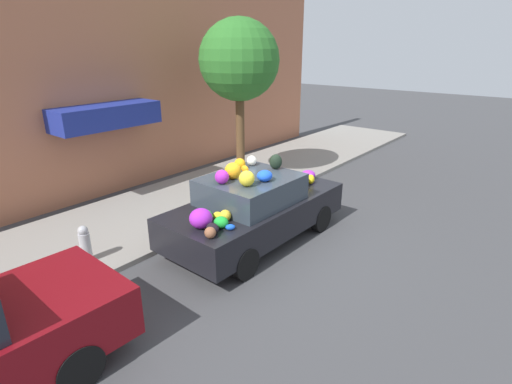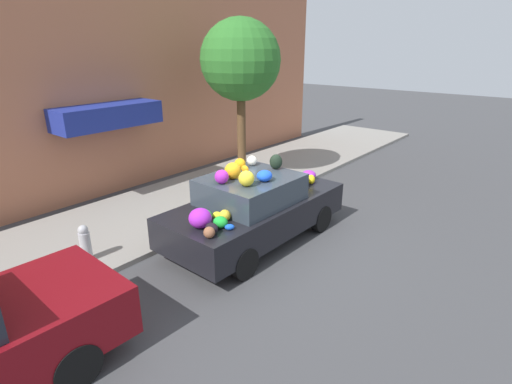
# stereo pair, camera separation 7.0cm
# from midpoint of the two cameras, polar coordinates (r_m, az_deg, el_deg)

# --- Properties ---
(ground_plane) EXTENTS (60.00, 60.00, 0.00)m
(ground_plane) POSITION_cam_midpoint_polar(r_m,az_deg,el_deg) (8.41, -0.28, -6.78)
(ground_plane) COLOR #424244
(sidewalk_curb) EXTENTS (24.00, 3.20, 0.10)m
(sidewalk_curb) POSITION_cam_midpoint_polar(r_m,az_deg,el_deg) (10.16, -12.17, -1.99)
(sidewalk_curb) COLOR gray
(sidewalk_curb) RESTS_ON ground
(building_facade) EXTENTS (18.00, 1.20, 6.08)m
(building_facade) POSITION_cam_midpoint_polar(r_m,az_deg,el_deg) (11.29, -20.86, 14.90)
(building_facade) COLOR #B26B4C
(building_facade) RESTS_ON ground
(street_tree) EXTENTS (2.16, 2.16, 4.42)m
(street_tree) POSITION_cam_midpoint_polar(r_m,az_deg,el_deg) (11.14, -2.60, 18.19)
(street_tree) COLOR brown
(street_tree) RESTS_ON sidewalk_curb
(fire_hydrant) EXTENTS (0.20, 0.20, 0.70)m
(fire_hydrant) POSITION_cam_midpoint_polar(r_m,az_deg,el_deg) (7.93, -23.47, -6.80)
(fire_hydrant) COLOR #B2B2B7
(fire_hydrant) RESTS_ON sidewalk_curb
(art_car) EXTENTS (4.03, 1.83, 1.74)m
(art_car) POSITION_cam_midpoint_polar(r_m,az_deg,el_deg) (8.06, -0.45, -2.20)
(art_car) COLOR black
(art_car) RESTS_ON ground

